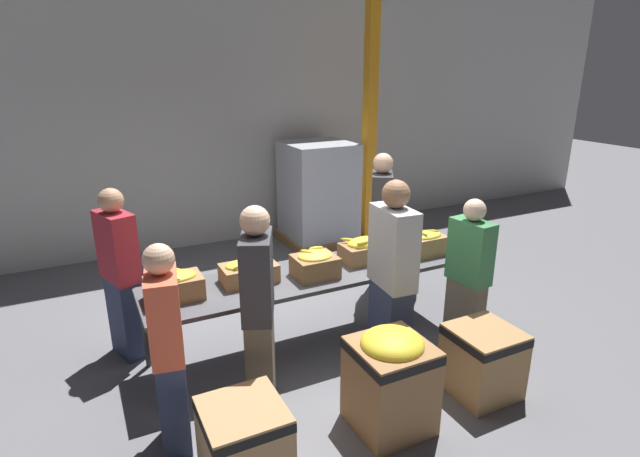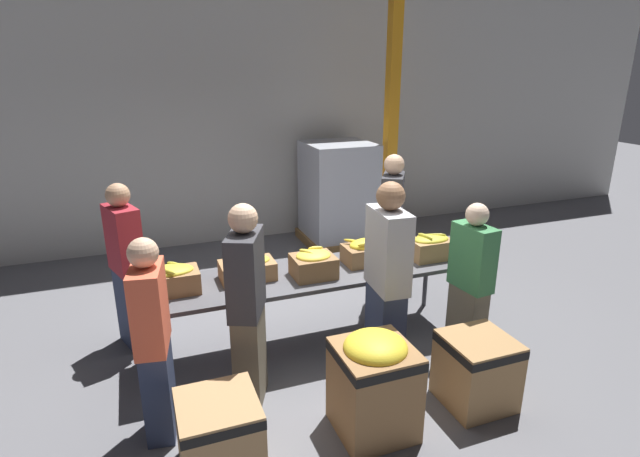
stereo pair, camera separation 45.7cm
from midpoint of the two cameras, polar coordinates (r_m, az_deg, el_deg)
name	(u,v)px [view 2 (the right image)]	position (r m, az deg, el deg)	size (l,w,h in m)	color
ground_plane	(311,344)	(5.13, 1.58, -13.08)	(30.00, 30.00, 0.00)	slate
wall_back	(233,111)	(7.71, -8.23, 13.11)	(16.00, 0.08, 4.00)	#B7B7B2
sorting_table	(311,277)	(4.79, 1.66, -5.58)	(3.15, 0.79, 0.78)	#4C4C51
banana_box_0	(172,279)	(4.45, -13.80, -5.68)	(0.46, 0.32, 0.26)	olive
banana_box_1	(247,268)	(4.61, -5.52, -4.55)	(0.50, 0.30, 0.24)	olive
banana_box_2	(313,264)	(4.64, 2.06, -4.08)	(0.39, 0.33, 0.27)	olive
banana_box_3	(368,251)	(5.01, 8.10, -2.60)	(0.48, 0.31, 0.26)	olive
banana_box_4	(431,246)	(5.24, 14.99, -2.03)	(0.42, 0.28, 0.28)	#A37A4C
volunteer_0	(387,284)	(4.36, 10.64, -6.27)	(0.27, 0.49, 1.78)	#2D3856
volunteer_1	(470,284)	(4.85, 19.41, -6.06)	(0.25, 0.43, 1.52)	#6B604C
volunteer_2	(391,228)	(5.88, 10.35, -0.02)	(0.44, 0.51, 1.72)	black
volunteer_3	(247,308)	(3.99, -5.03, -9.08)	(0.39, 0.51, 1.69)	#6B604C
volunteer_4	(154,342)	(3.78, -15.18, -12.49)	(0.28, 0.45, 1.57)	#2D3856
volunteer_5	(127,267)	(5.05, -18.80, -4.29)	(0.35, 0.49, 1.64)	#2D3856
donation_bin_0	(219,433)	(3.65, -7.67, -22.32)	(0.54, 0.54, 0.56)	tan
donation_bin_1	(374,381)	(3.92, 9.69, -16.87)	(0.56, 0.56, 0.81)	olive
donation_bin_2	(477,368)	(4.46, 20.41, -14.80)	(0.53, 0.53, 0.59)	#A37A4C
support_pillar	(392,113)	(7.45, 9.97, 12.85)	(0.16, 0.16, 4.00)	orange
pallet_stack_0	(338,194)	(7.66, 3.79, 3.88)	(1.07, 1.07, 1.56)	olive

